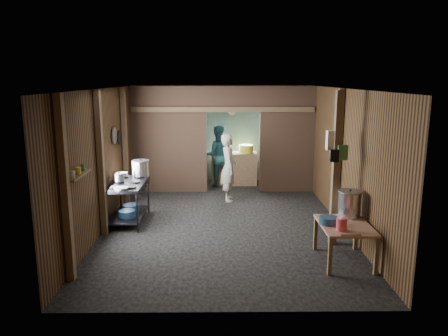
{
  "coord_description": "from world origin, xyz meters",
  "views": [
    {
      "loc": [
        -0.09,
        -8.26,
        2.79
      ],
      "look_at": [
        0.0,
        -0.2,
        1.1
      ],
      "focal_mm": 34.53,
      "sensor_mm": 36.0,
      "label": 1
    }
  ],
  "objects_px": {
    "prep_table": "(344,243)",
    "cook": "(229,167)",
    "stove_pot_large": "(141,169)",
    "yellow_tub": "(246,149)",
    "pink_bucket": "(342,224)",
    "gas_range": "(128,202)",
    "stock_pot": "(349,204)"
  },
  "relations": [
    {
      "from": "prep_table",
      "to": "cook",
      "type": "bearing_deg",
      "value": 116.58
    },
    {
      "from": "stove_pot_large",
      "to": "yellow_tub",
      "type": "relative_size",
      "value": 0.95
    },
    {
      "from": "stove_pot_large",
      "to": "prep_table",
      "type": "bearing_deg",
      "value": -34.78
    },
    {
      "from": "prep_table",
      "to": "stove_pot_large",
      "type": "distance_m",
      "value": 4.36
    },
    {
      "from": "pink_bucket",
      "to": "cook",
      "type": "height_order",
      "value": "cook"
    },
    {
      "from": "gas_range",
      "to": "pink_bucket",
      "type": "xyz_separation_m",
      "value": [
        3.58,
        -2.18,
        0.3
      ]
    },
    {
      "from": "gas_range",
      "to": "stock_pot",
      "type": "xyz_separation_m",
      "value": [
        3.88,
        -1.53,
        0.41
      ]
    },
    {
      "from": "pink_bucket",
      "to": "gas_range",
      "type": "bearing_deg",
      "value": 148.62
    },
    {
      "from": "cook",
      "to": "stove_pot_large",
      "type": "bearing_deg",
      "value": 114.3
    },
    {
      "from": "prep_table",
      "to": "stock_pot",
      "type": "xyz_separation_m",
      "value": [
        0.17,
        0.39,
        0.5
      ]
    },
    {
      "from": "gas_range",
      "to": "yellow_tub",
      "type": "distance_m",
      "value": 3.99
    },
    {
      "from": "gas_range",
      "to": "yellow_tub",
      "type": "bearing_deg",
      "value": 50.88
    },
    {
      "from": "gas_range",
      "to": "stove_pot_large",
      "type": "distance_m",
      "value": 0.79
    },
    {
      "from": "prep_table",
      "to": "cook",
      "type": "xyz_separation_m",
      "value": [
        -1.71,
        3.41,
        0.48
      ]
    },
    {
      "from": "gas_range",
      "to": "stove_pot_large",
      "type": "relative_size",
      "value": 3.77
    },
    {
      "from": "stove_pot_large",
      "to": "pink_bucket",
      "type": "height_order",
      "value": "stove_pot_large"
    },
    {
      "from": "yellow_tub",
      "to": "gas_range",
      "type": "bearing_deg",
      "value": -129.12
    },
    {
      "from": "stove_pot_large",
      "to": "pink_bucket",
      "type": "relative_size",
      "value": 1.87
    },
    {
      "from": "prep_table",
      "to": "stock_pot",
      "type": "height_order",
      "value": "stock_pot"
    },
    {
      "from": "stock_pot",
      "to": "prep_table",
      "type": "bearing_deg",
      "value": -113.71
    },
    {
      "from": "gas_range",
      "to": "stove_pot_large",
      "type": "bearing_deg",
      "value": 72.54
    },
    {
      "from": "prep_table",
      "to": "cook",
      "type": "relative_size",
      "value": 0.65
    },
    {
      "from": "prep_table",
      "to": "yellow_tub",
      "type": "bearing_deg",
      "value": 103.72
    },
    {
      "from": "stove_pot_large",
      "to": "pink_bucket",
      "type": "xyz_separation_m",
      "value": [
        3.41,
        -2.72,
        -0.26
      ]
    },
    {
      "from": "gas_range",
      "to": "prep_table",
      "type": "xyz_separation_m",
      "value": [
        3.71,
        -1.92,
        -0.1
      ]
    },
    {
      "from": "pink_bucket",
      "to": "yellow_tub",
      "type": "height_order",
      "value": "yellow_tub"
    },
    {
      "from": "stock_pot",
      "to": "pink_bucket",
      "type": "xyz_separation_m",
      "value": [
        -0.3,
        -0.65,
        -0.11
      ]
    },
    {
      "from": "yellow_tub",
      "to": "cook",
      "type": "distance_m",
      "value": 1.66
    },
    {
      "from": "gas_range",
      "to": "yellow_tub",
      "type": "height_order",
      "value": "yellow_tub"
    },
    {
      "from": "stove_pot_large",
      "to": "stock_pot",
      "type": "bearing_deg",
      "value": -29.2
    },
    {
      "from": "stove_pot_large",
      "to": "stock_pot",
      "type": "distance_m",
      "value": 4.25
    },
    {
      "from": "pink_bucket",
      "to": "stock_pot",
      "type": "bearing_deg",
      "value": 65.14
    }
  ]
}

